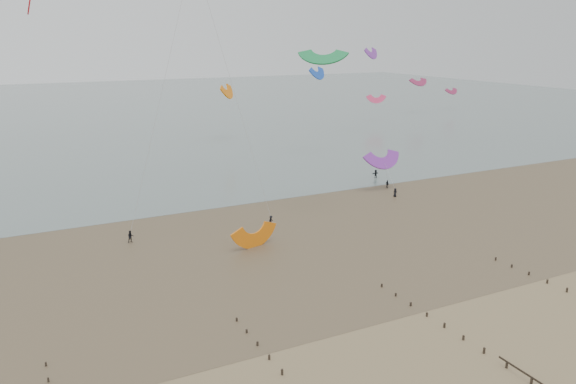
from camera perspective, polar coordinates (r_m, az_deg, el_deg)
name	(u,v)px	position (r m, az deg, el deg)	size (l,w,h in m)	color
ground	(422,344)	(56.21, 13.48, -14.81)	(500.00, 500.00, 0.00)	brown
sea_and_shore	(244,238)	(81.24, -4.54, -4.70)	(500.00, 665.00, 0.03)	#475654
kitesurfers	(332,194)	(100.83, 4.49, -0.18)	(133.82, 18.41, 1.76)	black
grounded_kite	(255,247)	(77.87, -3.38, -5.59)	(6.32, 3.31, 4.81)	orange
kites_airborne	(122,76)	(129.67, -16.54, 11.19)	(241.83, 111.73, 41.53)	#0DA88E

